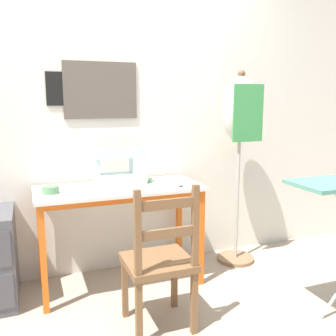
% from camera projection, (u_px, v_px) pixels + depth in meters
% --- Properties ---
extents(ground_plane, '(14.00, 14.00, 0.00)m').
position_uv_depth(ground_plane, '(131.00, 300.00, 2.62)').
color(ground_plane, tan).
extents(wall_back, '(10.00, 0.07, 2.55)m').
position_uv_depth(wall_back, '(108.00, 114.00, 2.93)').
color(wall_back, silver).
rests_on(wall_back, ground_plane).
extents(sewing_table, '(1.20, 0.51, 0.76)m').
position_uv_depth(sewing_table, '(120.00, 200.00, 2.73)').
color(sewing_table, silver).
rests_on(sewing_table, ground_plane).
extents(sewing_machine, '(0.39, 0.17, 0.30)m').
position_uv_depth(sewing_machine, '(122.00, 167.00, 2.79)').
color(sewing_machine, silver).
rests_on(sewing_machine, sewing_table).
extents(fabric_bowl, '(0.11, 0.11, 0.05)m').
position_uv_depth(fabric_bowl, '(51.00, 190.00, 2.52)').
color(fabric_bowl, '#56895B').
rests_on(fabric_bowl, sewing_table).
extents(scissors, '(0.13, 0.11, 0.01)m').
position_uv_depth(scissors, '(183.00, 185.00, 2.76)').
color(scissors, silver).
rests_on(scissors, sewing_table).
extents(thread_spool_near_machine, '(0.04, 0.04, 0.03)m').
position_uv_depth(thread_spool_near_machine, '(150.00, 181.00, 2.85)').
color(thread_spool_near_machine, green).
rests_on(thread_spool_near_machine, sewing_table).
extents(wooden_chair, '(0.40, 0.38, 0.91)m').
position_uv_depth(wooden_chair, '(160.00, 262.00, 2.23)').
color(wooden_chair, brown).
rests_on(wooden_chair, ground_plane).
extents(dress_form, '(0.32, 0.32, 1.62)m').
position_uv_depth(dress_form, '(240.00, 122.00, 3.06)').
color(dress_form, '#846647').
rests_on(dress_form, ground_plane).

